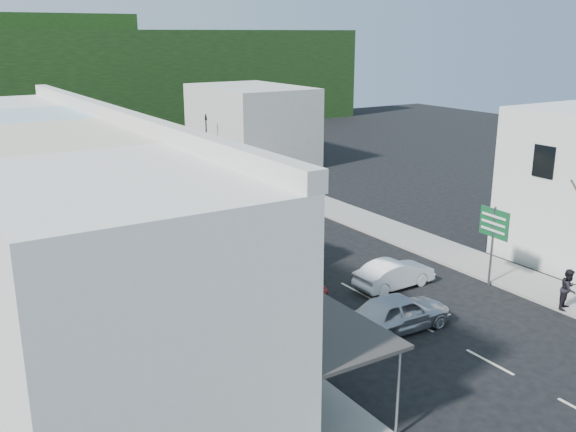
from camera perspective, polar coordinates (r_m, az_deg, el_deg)
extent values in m
plane|color=black|center=(30.50, 6.04, -6.62)|extent=(120.00, 120.00, 0.00)
cube|color=gray|center=(35.52, -13.84, -3.56)|extent=(3.00, 52.00, 0.15)
cube|color=gray|center=(42.29, 5.74, -0.01)|extent=(3.00, 52.00, 0.15)
cube|color=silver|center=(18.92, -13.87, -8.48)|extent=(7.00, 9.00, 8.00)
cube|color=maroon|center=(20.78, -2.82, -8.58)|extent=(1.30, 7.65, 0.08)
cube|color=beige|center=(26.66, -19.73, -1.72)|extent=(7.00, 8.00, 8.00)
cube|color=#A31414|center=(28.02, -11.38, -2.28)|extent=(1.30, 6.80, 0.08)
cube|color=#8FADBD|center=(33.32, -22.44, 1.43)|extent=(7.00, 6.00, 8.00)
cube|color=#195926|center=(34.41, -15.58, 0.87)|extent=(1.30, 5.10, 0.08)
cube|color=silver|center=(39.61, -24.14, 3.41)|extent=(7.00, 7.00, 8.00)
cube|color=maroon|center=(40.53, -18.28, 2.89)|extent=(1.30, 5.95, 0.08)
cube|color=#B7B2A8|center=(59.91, -3.31, 8.13)|extent=(8.00, 12.00, 7.00)
cube|color=black|center=(87.98, -20.92, 11.28)|extent=(80.00, 24.00, 12.00)
imported|color=#E7A700|center=(36.00, -5.89, -0.44)|extent=(3.87, 11.82, 3.10)
imported|color=#BABABF|center=(26.68, 9.80, -8.57)|extent=(4.45, 1.93, 1.40)
imported|color=white|center=(30.90, 9.43, -5.05)|extent=(4.44, 1.91, 1.40)
imported|color=maroon|center=(28.50, -1.46, -6.68)|extent=(4.77, 2.35, 1.40)
imported|color=black|center=(41.44, -3.39, 0.60)|extent=(4.52, 1.90, 1.40)
imported|color=black|center=(47.86, -6.51, 2.63)|extent=(4.50, 2.05, 1.40)
imported|color=black|center=(28.95, -9.01, -5.87)|extent=(0.57, 0.70, 1.70)
imported|color=black|center=(30.30, 23.65, -6.06)|extent=(0.80, 0.64, 1.70)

